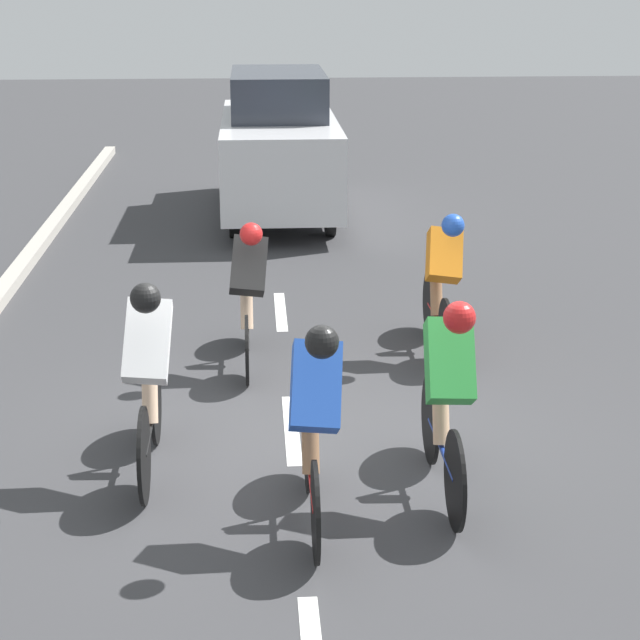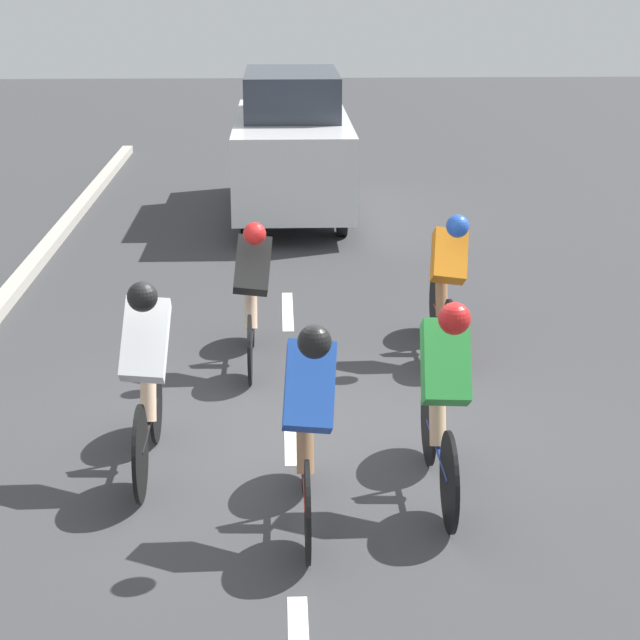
{
  "view_description": "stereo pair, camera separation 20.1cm",
  "coord_description": "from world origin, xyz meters",
  "px_view_note": "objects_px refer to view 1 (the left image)",
  "views": [
    {
      "loc": [
        0.28,
        7.83,
        3.64
      ],
      "look_at": [
        -0.24,
        -0.3,
        0.95
      ],
      "focal_mm": 60.0,
      "sensor_mm": 36.0,
      "label": 1
    },
    {
      "loc": [
        0.08,
        7.84,
        3.64
      ],
      "look_at": [
        -0.24,
        -0.3,
        0.95
      ],
      "focal_mm": 60.0,
      "sensor_mm": 36.0,
      "label": 2
    }
  ],
  "objects_px": {
    "cyclist_orange": "(442,279)",
    "support_car": "(279,145)",
    "cyclist_black": "(248,290)",
    "cyclist_white": "(148,373)",
    "cyclist_green": "(447,393)",
    "cyclist_blue": "(314,419)"
  },
  "relations": [
    {
      "from": "cyclist_orange",
      "to": "cyclist_white",
      "type": "relative_size",
      "value": 0.95
    },
    {
      "from": "cyclist_white",
      "to": "cyclist_black",
      "type": "distance_m",
      "value": 2.37
    },
    {
      "from": "cyclist_green",
      "to": "cyclist_black",
      "type": "xyz_separation_m",
      "value": [
        1.39,
        -2.76,
        -0.04
      ]
    },
    {
      "from": "cyclist_orange",
      "to": "cyclist_black",
      "type": "height_order",
      "value": "cyclist_black"
    },
    {
      "from": "cyclist_orange",
      "to": "cyclist_white",
      "type": "xyz_separation_m",
      "value": [
        2.61,
        2.51,
        0.05
      ]
    },
    {
      "from": "cyclist_white",
      "to": "support_car",
      "type": "height_order",
      "value": "support_car"
    },
    {
      "from": "cyclist_blue",
      "to": "cyclist_orange",
      "type": "distance_m",
      "value": 3.69
    },
    {
      "from": "cyclist_orange",
      "to": "support_car",
      "type": "height_order",
      "value": "support_car"
    },
    {
      "from": "cyclist_orange",
      "to": "support_car",
      "type": "bearing_deg",
      "value": -77.55
    },
    {
      "from": "cyclist_blue",
      "to": "cyclist_white",
      "type": "bearing_deg",
      "value": -37.22
    },
    {
      "from": "cyclist_white",
      "to": "cyclist_black",
      "type": "height_order",
      "value": "cyclist_white"
    },
    {
      "from": "support_car",
      "to": "cyclist_green",
      "type": "bearing_deg",
      "value": 95.61
    },
    {
      "from": "cyclist_black",
      "to": "support_car",
      "type": "relative_size",
      "value": 0.37
    },
    {
      "from": "cyclist_blue",
      "to": "support_car",
      "type": "xyz_separation_m",
      "value": [
        -0.03,
        -9.79,
        0.28
      ]
    },
    {
      "from": "cyclist_green",
      "to": "cyclist_black",
      "type": "distance_m",
      "value": 3.09
    },
    {
      "from": "cyclist_white",
      "to": "cyclist_black",
      "type": "relative_size",
      "value": 1.02
    },
    {
      "from": "cyclist_orange",
      "to": "cyclist_black",
      "type": "relative_size",
      "value": 0.97
    },
    {
      "from": "cyclist_orange",
      "to": "support_car",
      "type": "xyz_separation_m",
      "value": [
        1.41,
        -6.39,
        0.32
      ]
    },
    {
      "from": "cyclist_blue",
      "to": "cyclist_orange",
      "type": "height_order",
      "value": "cyclist_blue"
    },
    {
      "from": "cyclist_orange",
      "to": "cyclist_green",
      "type": "distance_m",
      "value": 3.06
    },
    {
      "from": "cyclist_blue",
      "to": "cyclist_green",
      "type": "bearing_deg",
      "value": -158.22
    },
    {
      "from": "cyclist_white",
      "to": "cyclist_green",
      "type": "xyz_separation_m",
      "value": [
        -2.12,
        0.51,
        -0.01
      ]
    }
  ]
}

